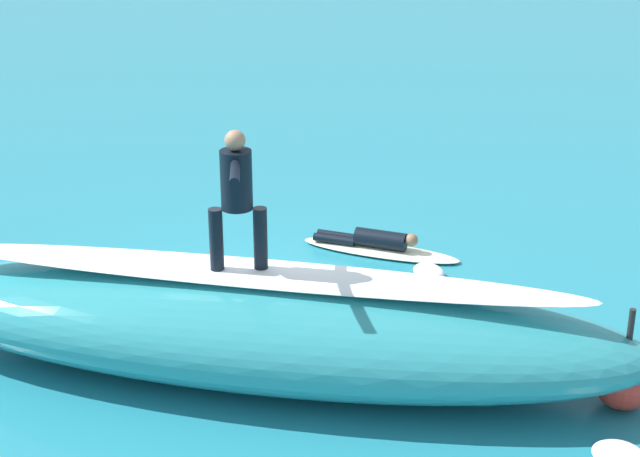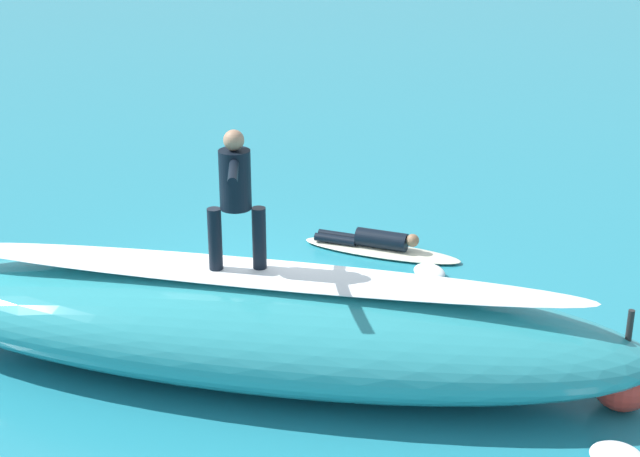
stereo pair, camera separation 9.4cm
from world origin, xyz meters
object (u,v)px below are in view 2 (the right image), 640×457
Objects in this scene: surfboard_paddling at (381,250)px; surfer_paddling at (374,239)px; surfboard_riding at (238,272)px; surfer_riding at (236,190)px; buoy_marker at (623,379)px.

surfboard_paddling is 0.20m from surfer_paddling.
surfboard_paddling is (-1.79, -3.40, -1.19)m from surfboard_riding.
surfboard_riding is 0.96m from surfer_riding.
surfboard_paddling is 4.79m from buoy_marker.
buoy_marker is at bearing 165.97° from surfboard_riding.
surfer_paddling is at bearing -119.14° from surfboard_riding.
surfboard_riding reaches higher than buoy_marker.
buoy_marker is (-4.11, 0.79, -0.88)m from surfboard_riding.
surfer_riding reaches higher than surfboard_riding.
buoy_marker is at bearing -39.95° from surfboard_paddling.
surfboard_paddling is 2.05× the size of buoy_marker.
surfer_paddling is at bearing -119.14° from surfer_riding.
surfer_riding is 4.31m from surfer_paddling.
buoy_marker is (-2.32, 4.18, 0.30)m from surfboard_paddling.
surfboard_riding is 1.68× the size of buoy_marker.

